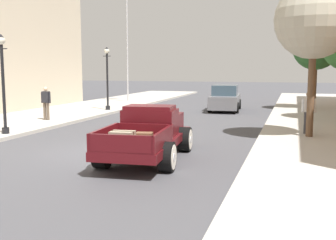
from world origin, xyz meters
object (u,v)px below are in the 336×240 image
Objects in this scene: flagpole at (130,27)px; street_tree_nearest at (314,20)px; hotrod_truck_maroon at (149,133)px; pedestrian_sidewalk_left at (46,101)px; street_tree_third at (316,47)px; street_lamp_far at (107,73)px; car_background_grey at (225,99)px; street_lamp_near at (3,76)px; pedestrian_sidewalk_right at (308,110)px.

flagpole is 1.60× the size of street_tree_nearest.
hotrod_truck_maroon is 3.05× the size of pedestrian_sidewalk_left.
flagpole is (-0.35, 11.71, 4.68)m from pedestrian_sidewalk_left.
street_tree_third is at bearing 38.97° from pedestrian_sidewalk_left.
street_lamp_far is (-6.86, 11.35, 1.63)m from hotrod_truck_maroon.
flagpole is at bearing 157.46° from car_background_grey.
street_lamp_far is 13.31m from street_tree_third.
street_lamp_near is at bearing -88.67° from street_lamp_far.
pedestrian_sidewalk_right is 18.29m from flagpole.
flagpole reaches higher than street_tree_nearest.
hotrod_truck_maroon is at bearing -132.11° from pedestrian_sidewalk_right.
flagpole is (-7.92, 17.58, 5.02)m from hotrod_truck_maroon.
pedestrian_sidewalk_left is 0.18× the size of flagpole.
car_background_grey is 0.82× the size of street_tree_third.
street_lamp_far reaches higher than car_background_grey.
street_tree_third is at bearing 20.54° from car_background_grey.
street_tree_third is (5.37, 16.34, 3.30)m from hotrod_truck_maroon.
car_background_grey is 11.31m from pedestrian_sidewalk_left.
street_lamp_far is at bearing 151.98° from pedestrian_sidewalk_right.
car_background_grey is at bearing -22.54° from flagpole.
street_tree_nearest is at bearing -93.08° from street_tree_third.
pedestrian_sidewalk_right is at bearing -62.47° from car_background_grey.
flagpole is at bearing 135.55° from pedestrian_sidewalk_right.
car_background_grey is at bearing 117.53° from pedestrian_sidewalk_right.
street_lamp_far is 0.42× the size of flagpole.
hotrod_truck_maroon is at bearing -37.81° from pedestrian_sidewalk_left.
car_background_grey is 2.68× the size of pedestrian_sidewalk_right.
pedestrian_sidewalk_left is 12.82m from street_tree_nearest.
hotrod_truck_maroon is 1.14× the size of car_background_grey.
street_tree_nearest is at bearing -63.89° from car_background_grey.
street_tree_nearest is 11.82m from street_tree_third.
car_background_grey is 9.88m from flagpole.
hotrod_truck_maroon is at bearing -89.80° from car_background_grey.
hotrod_truck_maroon is 7.52m from street_tree_nearest.
street_lamp_far is at bearing 91.33° from street_lamp_near.
street_tree_nearest is (11.37, 2.83, 2.05)m from street_lamp_near.
flagpole is (-12.62, 12.38, 4.68)m from pedestrian_sidewalk_right.
street_lamp_near is (-6.58, -12.60, 1.62)m from car_background_grey.
car_background_grey is at bearing 23.50° from street_lamp_far.
flagpole is (-7.87, 3.27, 5.00)m from car_background_grey.
street_lamp_near reaches higher than pedestrian_sidewalk_right.
pedestrian_sidewalk_right is at bearing 17.09° from street_lamp_near.
pedestrian_sidewalk_left is at bearing 102.69° from street_lamp_near.
street_lamp_near is 19.00m from street_tree_third.
street_lamp_far is (-11.56, 6.15, 1.30)m from pedestrian_sidewalk_right.
street_tree_third reaches higher than car_background_grey.
street_tree_third is (12.23, 4.99, 1.67)m from street_lamp_far.
street_lamp_far is at bearing 149.58° from street_tree_nearest.
street_lamp_near is at bearing -162.91° from pedestrian_sidewalk_right.
street_tree_third reaches higher than pedestrian_sidewalk_right.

